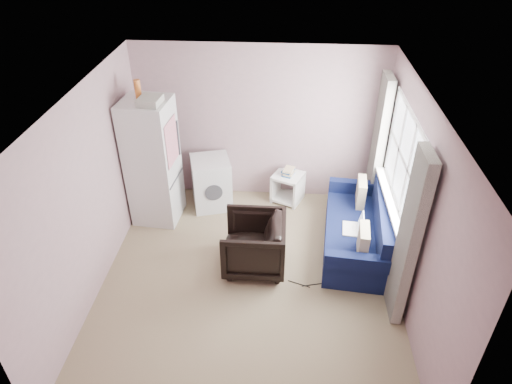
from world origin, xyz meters
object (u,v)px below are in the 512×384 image
at_px(sofa, 360,231).
at_px(armchair, 254,242).
at_px(washing_machine, 211,182).
at_px(side_table, 288,185).
at_px(fridge, 153,161).

bearing_deg(sofa, armchair, -156.87).
distance_m(armchair, washing_machine, 1.60).
bearing_deg(sofa, side_table, 137.22).
height_order(washing_machine, sofa, washing_machine).
bearing_deg(side_table, washing_machine, -170.15).
xyz_separation_m(fridge, washing_machine, (0.78, 0.35, -0.54)).
height_order(armchair, sofa, armchair).
bearing_deg(armchair, side_table, 164.80).
height_order(side_table, sofa, sofa).
height_order(washing_machine, side_table, washing_machine).
bearing_deg(side_table, fridge, -164.19).
distance_m(fridge, sofa, 3.14).
distance_m(fridge, side_table, 2.18).
xyz_separation_m(armchair, sofa, (1.45, 0.46, -0.11)).
bearing_deg(fridge, sofa, -5.79).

